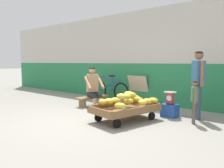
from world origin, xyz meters
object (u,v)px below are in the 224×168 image
Objects in this scene: customer_adult at (198,77)px; sign_board at (139,89)px; vendor_seated at (93,87)px; bicycle_near_left at (110,90)px; weighing_scale at (170,98)px; plastic_crate at (170,110)px; banana_cart at (125,110)px; customer_child at (194,97)px; low_bench at (93,99)px.

sign_board is at bearing 157.14° from customer_adult.
bicycle_near_left is at bearing 103.88° from vendor_seated.
customer_adult reaches higher than bicycle_near_left.
weighing_scale is 2.03m from sign_board.
plastic_crate is 0.22× the size of bicycle_near_left.
plastic_crate is at bearing -159.59° from customer_adult.
vendor_seated is (-1.78, 0.77, 0.33)m from banana_cart.
plastic_crate is at bearing 90.00° from weighing_scale.
customer_child is (0.67, -0.25, 0.10)m from weighing_scale.
banana_cart is 1.82× the size of sign_board.
vendor_seated is 1.26× the size of customer_child.
low_bench is 0.73× the size of customer_adult.
bicycle_near_left is at bearing 162.09° from customer_child.
weighing_scale is (2.42, 0.17, 0.25)m from low_bench.
banana_cart is 1.14m from plastic_crate.
customer_child reaches higher than sign_board.
low_bench is 1.00m from bicycle_near_left.
weighing_scale is (2.34, 0.21, -0.11)m from vendor_seated.
plastic_crate is at bearing -34.60° from sign_board.
bicycle_near_left is at bearing 162.84° from plastic_crate.
vendor_seated is 1.52m from sign_board.
customer_child is (1.23, 0.73, 0.32)m from banana_cart.
low_bench is at bearing -175.94° from weighing_scale.
bicycle_near_left is at bearing -159.09° from sign_board.
sign_board is (0.67, 1.36, -0.14)m from vendor_seated.
bicycle_near_left is at bearing 162.81° from weighing_scale.
customer_child is at bearing -17.91° from bicycle_near_left.
plastic_crate is 0.42× the size of sign_board.
weighing_scale is (0.00, -0.00, 0.30)m from plastic_crate.
bicycle_near_left is 1.08× the size of customer_adult.
bicycle_near_left reaches higher than banana_cart.
low_bench is 2.43m from plastic_crate.
banana_cart is 1.41× the size of low_bench.
customer_adult is at bearing 7.31° from low_bench.
customer_adult is 0.62m from customer_child.
banana_cart is at bearing -23.49° from vendor_seated.
plastic_crate is (2.42, 0.17, -0.05)m from low_bench.
plastic_crate is (0.56, 0.98, -0.09)m from banana_cart.
low_bench is at bearing 156.06° from vendor_seated.
bicycle_near_left reaches higher than low_bench.
weighing_scale is at bearing 159.35° from customer_child.
customer_adult reaches higher than banana_cart.
customer_adult is at bearing 20.51° from weighing_scale.
sign_board reaches higher than plastic_crate.
sign_board is at bearing 63.73° from vendor_seated.
banana_cart is at bearing -41.30° from bicycle_near_left.
vendor_seated is 1.32× the size of sign_board.
sign_board reaches higher than low_bench.
customer_adult is (2.99, 0.38, 0.75)m from low_bench.
plastic_crate is 0.24× the size of customer_adult.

